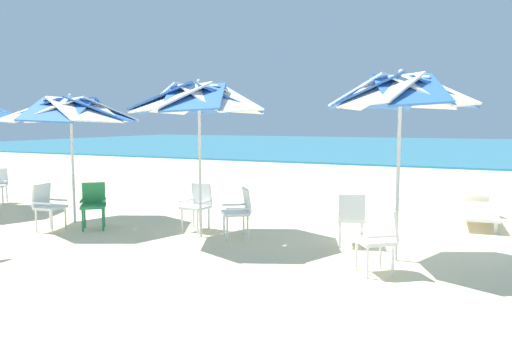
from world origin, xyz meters
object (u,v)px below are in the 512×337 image
Objects in this scene: plastic_chair_5 at (47,204)px; beach_umbrella_1 at (199,100)px; plastic_chair_1 at (379,237)px; plastic_chair_3 at (198,203)px; beach_umbrella_2 at (71,111)px; plastic_chair_0 at (351,216)px; sun_lounger_1 at (477,209)px; plastic_chair_2 at (239,210)px; plastic_chair_4 at (93,203)px; beach_umbrella_0 at (400,94)px.

beach_umbrella_1 is at bearing 14.50° from plastic_chair_5.
plastic_chair_1 is 1.00× the size of plastic_chair_5.
plastic_chair_1 is 3.73m from plastic_chair_3.
beach_umbrella_2 reaches higher than plastic_chair_1.
plastic_chair_1 is 6.02m from plastic_chair_5.
sun_lounger_1 is at bearing 55.97° from plastic_chair_0.
plastic_chair_1 is 6.38m from beach_umbrella_2.
plastic_chair_5 is at bearing -154.66° from plastic_chair_3.
sun_lounger_1 is at bearing 28.60° from plastic_chair_5.
plastic_chair_5 reaches higher than sun_lounger_1.
plastic_chair_2 is 1.00× the size of plastic_chair_4.
plastic_chair_0 is 0.32× the size of beach_umbrella_1.
sun_lounger_1 is at bearing 27.78° from plastic_chair_4.
plastic_chair_2 and plastic_chair_5 have the same top height.
plastic_chair_0 is 1.00× the size of plastic_chair_3.
beach_umbrella_1 is at bearing -161.91° from plastic_chair_2.
plastic_chair_5 is (-3.48, -0.94, 0.00)m from plastic_chair_2.
beach_umbrella_1 is 3.15× the size of plastic_chair_2.
plastic_chair_0 is 5.73m from beach_umbrella_2.
beach_umbrella_0 is 1.05× the size of beach_umbrella_2.
sun_lounger_1 is (7.27, 3.96, -0.22)m from plastic_chair_5.
plastic_chair_5 is (0.07, -0.73, -1.72)m from beach_umbrella_2.
beach_umbrella_1 is at bearing 0.10° from beach_umbrella_2.
beach_umbrella_1 is at bearing 6.63° from plastic_chair_4.
beach_umbrella_1 is 1.96m from plastic_chair_3.
beach_umbrella_1 is 2.90m from beach_umbrella_2.
beach_umbrella_2 is at bearing -169.89° from plastic_chair_3.
plastic_chair_3 is at bearing -149.77° from sun_lounger_1.
plastic_chair_3 reaches higher than sun_lounger_1.
plastic_chair_5 is at bearing -164.82° from plastic_chair_2.
plastic_chair_0 is 1.37m from plastic_chair_1.
plastic_chair_1 is (-0.13, -0.70, -1.90)m from beach_umbrella_0.
plastic_chair_4 is at bearing -171.79° from plastic_chair_0.
plastic_chair_5 is 0.40× the size of sun_lounger_1.
plastic_chair_3 is at bearing 160.72° from plastic_chair_1.
beach_umbrella_2 is (-2.57, -0.46, 1.72)m from plastic_chair_3.
beach_umbrella_0 is at bearing -0.68° from beach_umbrella_2.
plastic_chair_5 is (-6.15, -0.65, -1.90)m from beach_umbrella_0.
plastic_chair_3 is at bearing 25.34° from plastic_chair_5.
plastic_chair_3 is (-0.33, 0.45, -1.88)m from beach_umbrella_1.
beach_umbrella_1 reaches higher than plastic_chair_4.
beach_umbrella_0 is 5.82m from plastic_chair_4.
plastic_chair_1 is at bearing -21.34° from plastic_chair_2.
beach_umbrella_0 is 1.01× the size of beach_umbrella_1.
plastic_chair_1 is 0.33× the size of beach_umbrella_2.
beach_umbrella_2 is 1.88m from plastic_chair_4.
beach_umbrella_1 reaches higher than plastic_chair_1.
beach_umbrella_2 reaches higher than plastic_chair_0.
plastic_chair_5 is at bearing -165.50° from beach_umbrella_1.
plastic_chair_1 is 3.79m from beach_umbrella_1.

